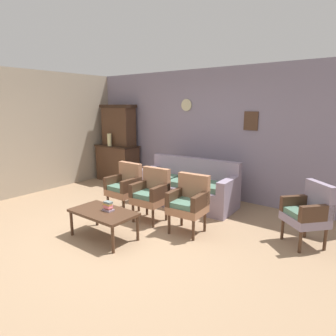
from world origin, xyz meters
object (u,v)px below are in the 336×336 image
at_px(floral_couch, 188,188).
at_px(armchair_row_middle, 151,192).
at_px(side_cabinet, 118,163).
at_px(armchair_near_couch_end, 125,185).
at_px(armchair_by_doorway, 189,201).
at_px(vase_on_cabinet, 109,140).
at_px(wingback_chair_by_fireplace, 308,211).
at_px(coffee_table, 103,214).
at_px(book_stack_on_table, 108,207).

distance_m(floral_couch, armchair_row_middle, 1.10).
relative_size(side_cabinet, armchair_row_middle, 1.28).
height_order(armchair_near_couch_end, armchair_by_doorway, same).
bearing_deg(side_cabinet, vase_on_cabinet, -109.63).
distance_m(armchair_by_doorway, wingback_chair_by_fireplace, 1.70).
distance_m(side_cabinet, wingback_chair_by_fireplace, 4.92).
height_order(vase_on_cabinet, armchair_row_middle, vase_on_cabinet).
height_order(floral_couch, coffee_table, floral_couch).
xyz_separation_m(side_cabinet, book_stack_on_table, (2.44, -2.46, 0.02)).
distance_m(coffee_table, book_stack_on_table, 0.13).
bearing_deg(floral_couch, coffee_table, -93.63).
bearing_deg(book_stack_on_table, armchair_row_middle, 85.46).
bearing_deg(coffee_table, armchair_near_couch_end, 119.82).
bearing_deg(book_stack_on_table, wingback_chair_by_fireplace, 32.87).
bearing_deg(book_stack_on_table, armchair_near_couch_end, 123.17).
xyz_separation_m(vase_on_cabinet, armchair_row_middle, (2.58, -1.38, -0.59)).
xyz_separation_m(side_cabinet, armchair_row_middle, (2.51, -1.56, 0.03)).
relative_size(vase_on_cabinet, armchair_near_couch_end, 0.35).
xyz_separation_m(vase_on_cabinet, wingback_chair_by_fireplace, (4.91, -0.72, -0.59)).
relative_size(side_cabinet, wingback_chair_by_fireplace, 1.28).
distance_m(side_cabinet, armchair_row_middle, 2.96).
relative_size(side_cabinet, vase_on_cabinet, 3.66).
distance_m(vase_on_cabinet, coffee_table, 3.46).
bearing_deg(armchair_by_doorway, floral_couch, 124.58).
xyz_separation_m(side_cabinet, floral_couch, (2.52, -0.48, -0.14)).
bearing_deg(side_cabinet, floral_couch, -10.67).
xyz_separation_m(vase_on_cabinet, coffee_table, (2.46, -2.33, -0.71)).
bearing_deg(side_cabinet, coffee_table, -46.44).
xyz_separation_m(floral_couch, armchair_row_middle, (-0.02, -1.09, 0.17)).
bearing_deg(armchair_row_middle, vase_on_cabinet, 151.88).
height_order(armchair_near_couch_end, coffee_table, armchair_near_couch_end).
height_order(floral_couch, armchair_by_doorway, same).
bearing_deg(floral_couch, side_cabinet, 169.33).
bearing_deg(book_stack_on_table, armchair_by_doorway, 47.07).
relative_size(armchair_near_couch_end, book_stack_on_table, 5.68).
bearing_deg(armchair_by_doorway, book_stack_on_table, -132.93).
bearing_deg(wingback_chair_by_fireplace, side_cabinet, 169.38).
distance_m(vase_on_cabinet, wingback_chair_by_fireplace, 4.99).
height_order(side_cabinet, armchair_row_middle, side_cabinet).
distance_m(side_cabinet, armchair_near_couch_end, 2.37).
height_order(vase_on_cabinet, coffee_table, vase_on_cabinet).
bearing_deg(side_cabinet, armchair_row_middle, -31.93).
relative_size(vase_on_cabinet, coffee_table, 0.32).
xyz_separation_m(armchair_row_middle, book_stack_on_table, (-0.07, -0.90, -0.02)).
xyz_separation_m(floral_couch, coffee_table, (-0.13, -2.04, 0.05)).
distance_m(vase_on_cabinet, armchair_near_couch_end, 2.38).
bearing_deg(armchair_near_couch_end, vase_on_cabinet, 144.87).
height_order(side_cabinet, floral_couch, side_cabinet).
bearing_deg(book_stack_on_table, floral_couch, 87.49).
bearing_deg(floral_couch, armchair_near_couch_end, -124.21).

